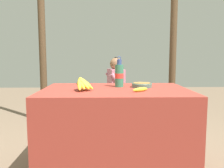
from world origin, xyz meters
name	(u,v)px	position (x,y,z in m)	size (l,w,h in m)	color
market_counter	(115,130)	(0.00, 0.00, 0.40)	(1.36, 0.92, 0.79)	maroon
banana_bunch_ripe	(83,84)	(-0.29, -0.10, 0.86)	(0.17, 0.25, 0.13)	#4C381E
serving_bowl	(142,85)	(0.27, 0.11, 0.82)	(0.20, 0.20, 0.04)	#4C6B5B
water_bottle	(119,75)	(0.04, 0.14, 0.91)	(0.09, 0.09, 0.31)	#337556
loose_banana_front	(140,90)	(0.21, -0.17, 0.81)	(0.16, 0.13, 0.04)	yellow
wooden_bench	(108,106)	(-0.05, 1.32, 0.34)	(1.88, 0.32, 0.40)	brown
seated_vendor	(113,89)	(0.01, 1.27, 0.62)	(0.45, 0.42, 1.09)	#473828
banana_bunch_green	(76,99)	(-0.55, 1.31, 0.46)	(0.14, 0.24, 0.11)	#4C381E
support_post_near	(42,41)	(-1.13, 1.73, 1.35)	(0.11, 0.11, 2.69)	#4C3823
support_post_far	(173,41)	(1.02, 1.73, 1.35)	(0.11, 0.11, 2.69)	#4C3823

